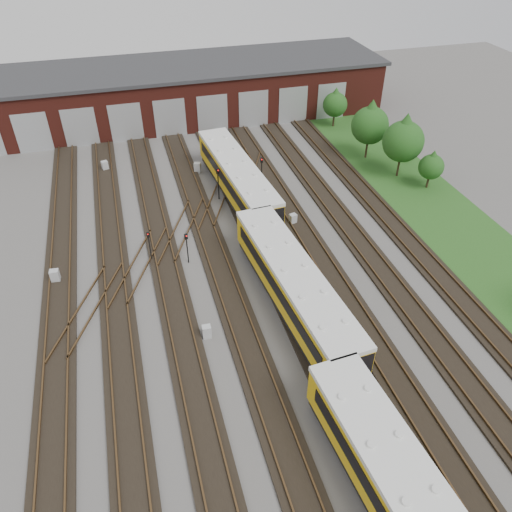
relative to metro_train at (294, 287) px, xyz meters
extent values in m
plane|color=#4E4C48|center=(-2.00, -2.23, -2.03)|extent=(120.00, 120.00, 0.00)
cube|color=black|center=(-16.00, -2.23, -1.94)|extent=(2.40, 70.00, 0.18)
cube|color=#503920|center=(-16.72, -2.23, -1.78)|extent=(0.10, 70.00, 0.15)
cube|color=#503920|center=(-15.28, -2.23, -1.78)|extent=(0.10, 70.00, 0.15)
cube|color=black|center=(-12.00, -2.23, -1.94)|extent=(2.40, 70.00, 0.18)
cube|color=#503920|center=(-12.72, -2.23, -1.78)|extent=(0.10, 70.00, 0.15)
cube|color=#503920|center=(-11.28, -2.23, -1.78)|extent=(0.10, 70.00, 0.15)
cube|color=black|center=(-8.00, -2.23, -1.94)|extent=(2.40, 70.00, 0.18)
cube|color=#503920|center=(-8.72, -2.23, -1.78)|extent=(0.10, 70.00, 0.15)
cube|color=#503920|center=(-7.28, -2.23, -1.78)|extent=(0.10, 70.00, 0.15)
cube|color=black|center=(-4.00, -2.23, -1.94)|extent=(2.40, 70.00, 0.18)
cube|color=#503920|center=(-4.72, -2.23, -1.78)|extent=(0.10, 70.00, 0.15)
cube|color=#503920|center=(-3.28, -2.23, -1.78)|extent=(0.10, 70.00, 0.15)
cube|color=black|center=(0.00, -2.23, -1.94)|extent=(2.40, 70.00, 0.18)
cube|color=#503920|center=(-0.72, -2.23, -1.78)|extent=(0.10, 70.00, 0.15)
cube|color=#503920|center=(0.72, -2.23, -1.78)|extent=(0.10, 70.00, 0.15)
cube|color=black|center=(4.00, -2.23, -1.94)|extent=(2.40, 70.00, 0.18)
cube|color=#503920|center=(3.28, -2.23, -1.78)|extent=(0.10, 70.00, 0.15)
cube|color=#503920|center=(4.72, -2.23, -1.78)|extent=(0.10, 70.00, 0.15)
cube|color=black|center=(8.00, -2.23, -1.94)|extent=(2.40, 70.00, 0.18)
cube|color=#503920|center=(7.28, -2.23, -1.78)|extent=(0.10, 70.00, 0.15)
cube|color=#503920|center=(8.72, -2.23, -1.78)|extent=(0.10, 70.00, 0.15)
cube|color=black|center=(12.00, -2.23, -1.94)|extent=(2.40, 70.00, 0.18)
cube|color=#503920|center=(11.28, -2.23, -1.78)|extent=(0.10, 70.00, 0.15)
cube|color=#503920|center=(12.72, -2.23, -1.78)|extent=(0.10, 70.00, 0.15)
cube|color=#503920|center=(-10.00, 7.77, -1.78)|extent=(5.40, 9.62, 0.15)
cube|color=#503920|center=(-6.00, 11.77, -1.78)|extent=(5.40, 9.62, 0.15)
cube|color=#503920|center=(-2.00, 15.77, -1.78)|extent=(5.40, 9.62, 0.15)
cube|color=#503920|center=(-14.00, 3.77, -1.78)|extent=(5.40, 9.62, 0.15)
cube|color=#503920|center=(2.00, 19.77, -1.78)|extent=(5.40, 9.62, 0.15)
cube|color=#561D15|center=(-2.00, 37.77, 0.97)|extent=(50.00, 12.00, 6.00)
cube|color=#2D2E30|center=(-2.00, 37.77, 4.12)|extent=(51.00, 12.50, 0.40)
cube|color=#9C9FA1|center=(-19.00, 31.75, 0.17)|extent=(3.60, 0.12, 4.40)
cube|color=#9C9FA1|center=(-14.00, 31.75, 0.17)|extent=(3.60, 0.12, 4.40)
cube|color=#9C9FA1|center=(-9.00, 31.75, 0.17)|extent=(3.60, 0.12, 4.40)
cube|color=#9C9FA1|center=(-4.00, 31.75, 0.17)|extent=(3.60, 0.12, 4.40)
cube|color=#9C9FA1|center=(1.00, 31.75, 0.17)|extent=(3.60, 0.12, 4.40)
cube|color=#9C9FA1|center=(6.00, 31.75, 0.17)|extent=(3.60, 0.12, 4.40)
cube|color=#9C9FA1|center=(11.00, 31.75, 0.17)|extent=(3.60, 0.12, 4.40)
cube|color=#9C9FA1|center=(16.00, 31.75, 0.17)|extent=(3.60, 0.12, 4.40)
cube|color=#204617|center=(17.00, 7.77, -2.01)|extent=(8.00, 55.00, 0.05)
cube|color=silver|center=(0.00, -16.00, 1.46)|extent=(4.15, 16.26, 0.32)
cube|color=black|center=(1.41, -15.89, 0.39)|extent=(1.17, 14.11, 0.91)
cube|color=black|center=(0.00, 0.00, -1.38)|extent=(3.72, 16.23, 0.64)
cube|color=yellow|center=(0.00, 0.00, 0.12)|extent=(4.04, 16.25, 2.36)
cube|color=silver|center=(0.00, 0.00, 1.46)|extent=(4.15, 16.26, 0.32)
cube|color=black|center=(-1.41, -0.11, 0.39)|extent=(1.17, 14.11, 0.91)
cube|color=black|center=(1.41, 0.11, 0.39)|extent=(1.17, 14.11, 0.91)
cube|color=black|center=(0.00, 16.00, -1.38)|extent=(3.72, 16.23, 0.64)
cube|color=yellow|center=(0.00, 16.00, 0.12)|extent=(4.04, 16.25, 2.36)
cube|color=silver|center=(0.00, 16.00, 1.46)|extent=(4.15, 16.26, 0.32)
cube|color=black|center=(-1.41, 15.89, 0.39)|extent=(1.17, 14.11, 0.91)
cube|color=black|center=(1.41, 16.11, 0.39)|extent=(1.17, 14.11, 0.91)
cylinder|color=black|center=(-9.01, 8.35, -0.89)|extent=(0.09, 0.09, 2.29)
cube|color=black|center=(-9.01, 8.35, 0.47)|extent=(0.22, 0.14, 0.43)
sphere|color=red|center=(-9.01, 8.26, 0.56)|extent=(0.10, 0.10, 0.10)
cylinder|color=black|center=(-1.77, 16.20, -0.68)|extent=(0.10, 0.10, 2.70)
cube|color=black|center=(-1.77, 16.20, 0.93)|extent=(0.30, 0.24, 0.52)
sphere|color=red|center=(-1.77, 16.10, 1.03)|extent=(0.12, 0.12, 0.12)
cylinder|color=black|center=(-6.22, 7.26, -0.89)|extent=(0.09, 0.09, 2.29)
cube|color=black|center=(-6.22, 7.26, 0.50)|extent=(0.27, 0.20, 0.47)
sphere|color=red|center=(-6.22, 7.17, 0.59)|extent=(0.11, 0.11, 0.11)
cylinder|color=black|center=(2.92, 17.76, -0.83)|extent=(0.10, 0.10, 2.41)
cube|color=black|center=(2.92, 17.76, 0.64)|extent=(0.30, 0.23, 0.52)
sphere|color=red|center=(2.92, 17.66, 0.75)|extent=(0.13, 0.13, 0.13)
cube|color=#B5B8BB|center=(-16.26, 7.67, -1.49)|extent=(0.69, 0.59, 1.08)
cube|color=#B5B8BB|center=(-11.90, 25.08, -1.52)|extent=(0.74, 0.66, 1.03)
cube|color=#B5B8BB|center=(-6.40, -1.04, -1.55)|extent=(0.59, 0.50, 0.96)
cube|color=#B5B8BB|center=(-2.74, 22.03, -1.50)|extent=(0.79, 0.74, 1.06)
cube|color=#B5B8BB|center=(3.56, 10.22, -1.54)|extent=(0.70, 0.63, 0.99)
cylinder|color=#2E2314|center=(15.49, 20.36, -1.03)|extent=(0.23, 0.23, 2.01)
sphere|color=#1A4614|center=(15.49, 20.36, 1.65)|extent=(3.91, 3.91, 3.91)
cone|color=#1A4614|center=(15.49, 20.36, 3.05)|extent=(3.35, 3.35, 2.79)
cylinder|color=#2E2314|center=(15.43, 29.23, -1.29)|extent=(0.23, 0.23, 1.49)
sphere|color=#1A4614|center=(15.43, 29.23, 0.70)|extent=(2.90, 2.90, 2.90)
cone|color=#1A4614|center=(15.43, 29.23, 1.73)|extent=(2.48, 2.48, 2.07)
cylinder|color=#2E2314|center=(16.73, 15.65, -1.00)|extent=(0.22, 0.22, 2.07)
sphere|color=#1A4614|center=(16.73, 15.65, 1.77)|extent=(4.03, 4.03, 4.03)
cone|color=#1A4614|center=(16.73, 15.65, 3.21)|extent=(3.45, 3.45, 2.88)
cylinder|color=#2E2314|center=(18.39, 12.70, -1.41)|extent=(0.22, 0.22, 1.24)
sphere|color=#1A4614|center=(18.39, 12.70, 0.24)|extent=(2.41, 2.41, 2.41)
cone|color=#1A4614|center=(18.39, 12.70, 1.10)|extent=(2.07, 2.07, 1.72)
sphere|color=#1A4614|center=(17.94, 25.21, -1.29)|extent=(1.49, 1.49, 1.49)
sphere|color=#1A4614|center=(19.40, 18.71, -1.35)|extent=(1.37, 1.37, 1.37)
camera|label=1|loc=(-9.60, -24.22, 22.51)|focal=35.00mm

